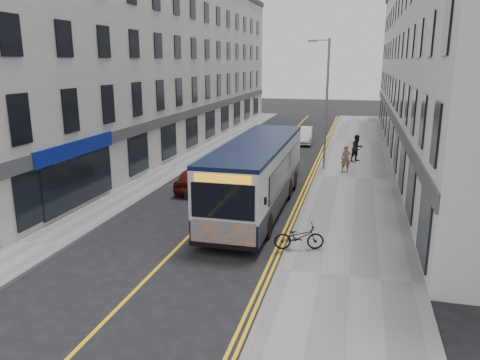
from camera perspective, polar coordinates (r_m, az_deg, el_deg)
The scene contains 17 objects.
ground at distance 17.73m, azimuth -7.48°, elevation -8.03°, with size 140.00×140.00×0.00m, color black.
pavement_east at distance 27.98m, azimuth 13.92°, elevation 0.18°, with size 4.50×64.00×0.12m, color gray.
pavement_west at distance 30.15m, azimuth -7.95°, elevation 1.47°, with size 2.00×64.00×0.12m, color gray.
kerb_east at distance 28.07m, azimuth 9.33°, elevation 0.47°, with size 0.18×64.00×0.13m, color slate.
kerb_west at distance 29.79m, azimuth -6.17°, elevation 1.38°, with size 0.18×64.00×0.13m, color slate.
road_centre_line at distance 28.68m, azimuth 1.35°, elevation 0.83°, with size 0.12×64.00×0.01m, color yellow.
road_dbl_yellow_inner at distance 28.12m, azimuth 8.41°, elevation 0.40°, with size 0.10×64.00×0.01m, color yellow.
road_dbl_yellow_outer at distance 28.11m, azimuth 8.82°, elevation 0.37°, with size 0.10×64.00×0.01m, color yellow.
terrace_east at distance 36.56m, azimuth 23.20°, elevation 12.91°, with size 6.00×46.00×13.00m, color silver.
terrace_west at distance 39.25m, azimuth -8.80°, elevation 13.89°, with size 6.00×46.00×13.00m, color beige.
streetlamp at distance 29.34m, azimuth 10.37°, elevation 9.58°, with size 1.32×0.18×8.00m.
city_bus at distance 21.22m, azimuth 2.08°, elevation 0.84°, with size 2.58×11.07×3.21m.
bicycle at distance 16.99m, azimuth 7.21°, elevation -6.89°, with size 0.62×1.79×0.94m, color black.
pedestrian_near at distance 29.17m, azimuth 12.78°, elevation 2.56°, with size 0.59×0.39×1.61m, color #8F6241.
pedestrian_far at distance 32.42m, azimuth 14.07°, elevation 3.80°, with size 0.87×0.68×1.78m, color black.
car_white at distance 39.43m, azimuth 7.71°, elevation 5.43°, with size 1.44×4.12×1.36m, color white.
car_maroon at distance 24.98m, azimuth -5.40°, elevation 0.21°, with size 1.50×3.72×1.27m, color #50120D.
Camera 1 is at (6.22, -15.18, 6.72)m, focal length 35.00 mm.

